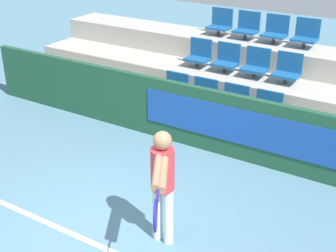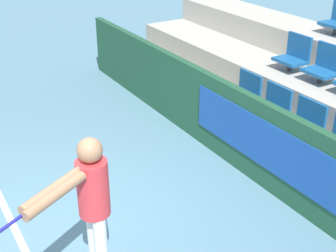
{
  "view_description": "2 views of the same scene",
  "coord_description": "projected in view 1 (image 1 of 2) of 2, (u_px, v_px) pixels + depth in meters",
  "views": [
    {
      "loc": [
        3.43,
        -3.64,
        3.99
      ],
      "look_at": [
        0.36,
        1.34,
        1.2
      ],
      "focal_mm": 50.0,
      "sensor_mm": 36.0,
      "label": 1
    },
    {
      "loc": [
        4.18,
        -0.73,
        3.45
      ],
      "look_at": [
        0.01,
        1.76,
        1.05
      ],
      "focal_mm": 50.0,
      "sensor_mm": 36.0,
      "label": 2
    }
  ],
  "objects": [
    {
      "name": "stadium_chair_6",
      "position": [
        256.0,
        64.0,
        9.07
      ],
      "size": [
        0.49,
        0.36,
        0.57
      ],
      "color": "#333333",
      "rests_on": "bleacher_tier_middle"
    },
    {
      "name": "bleacher_tier_back",
      "position": [
        255.0,
        73.0,
        10.07
      ],
      "size": [
        9.62,
        0.95,
        1.38
      ],
      "color": "#ADA89E",
      "rests_on": "ground"
    },
    {
      "name": "stadium_chair_11",
      "position": [
        306.0,
        35.0,
        9.3
      ],
      "size": [
        0.49,
        0.36,
        0.57
      ],
      "color": "#333333",
      "rests_on": "bleacher_tier_back"
    },
    {
      "name": "court_baseline",
      "position": [
        89.0,
        241.0,
        6.1
      ],
      "size": [
        5.03,
        0.08,
        0.01
      ],
      "color": "white",
      "rests_on": "ground"
    },
    {
      "name": "stadium_chair_10",
      "position": [
        276.0,
        31.0,
        9.6
      ],
      "size": [
        0.49,
        0.36,
        0.57
      ],
      "color": "#333333",
      "rests_on": "bleacher_tier_back"
    },
    {
      "name": "stadium_chair_1",
      "position": [
        204.0,
        95.0,
        8.83
      ],
      "size": [
        0.49,
        0.36,
        0.57
      ],
      "color": "#333333",
      "rests_on": "bleacher_tier_front"
    },
    {
      "name": "stadium_chair_4",
      "position": [
        199.0,
        54.0,
        9.66
      ],
      "size": [
        0.49,
        0.36,
        0.57
      ],
      "color": "#333333",
      "rests_on": "bleacher_tier_middle"
    },
    {
      "name": "stadium_chair_2",
      "position": [
        234.0,
        102.0,
        8.53
      ],
      "size": [
        0.49,
        0.36,
        0.57
      ],
      "color": "#333333",
      "rests_on": "bleacher_tier_front"
    },
    {
      "name": "ground_plane",
      "position": [
        91.0,
        240.0,
        6.14
      ],
      "size": [
        30.0,
        30.0,
        0.0
      ],
      "primitive_type": "plane",
      "color": "slate"
    },
    {
      "name": "bleacher_tier_front",
      "position": [
        215.0,
        125.0,
        8.8
      ],
      "size": [
        9.62,
        0.95,
        0.46
      ],
      "color": "#ADA89E",
      "rests_on": "ground"
    },
    {
      "name": "stadium_chair_3",
      "position": [
        267.0,
        109.0,
        8.23
      ],
      "size": [
        0.49,
        0.36,
        0.57
      ],
      "color": "#333333",
      "rests_on": "bleacher_tier_front"
    },
    {
      "name": "barrier_wall",
      "position": [
        203.0,
        119.0,
        8.21
      ],
      "size": [
        10.02,
        0.14,
        1.15
      ],
      "color": "#1E4C33",
      "rests_on": "ground"
    },
    {
      "name": "tennis_player",
      "position": [
        162.0,
        180.0,
        5.65
      ],
      "size": [
        0.85,
        1.39,
        1.58
      ],
      "rotation": [
        0.0,
        0.0,
        0.51
      ],
      "color": "silver",
      "rests_on": "ground"
    },
    {
      "name": "bleacher_tier_middle",
      "position": [
        236.0,
        97.0,
        9.43
      ],
      "size": [
        9.62,
        0.95,
        0.92
      ],
      "color": "#ADA89E",
      "rests_on": "ground"
    },
    {
      "name": "stadium_chair_7",
      "position": [
        288.0,
        70.0,
        8.77
      ],
      "size": [
        0.49,
        0.36,
        0.57
      ],
      "color": "#333333",
      "rests_on": "bleacher_tier_middle"
    },
    {
      "name": "stadium_chair_5",
      "position": [
        227.0,
        59.0,
        9.37
      ],
      "size": [
        0.49,
        0.36,
        0.57
      ],
      "color": "#333333",
      "rests_on": "bleacher_tier_middle"
    },
    {
      "name": "stadium_chair_0",
      "position": [
        175.0,
        89.0,
        9.13
      ],
      "size": [
        0.49,
        0.36,
        0.57
      ],
      "color": "#333333",
      "rests_on": "bleacher_tier_front"
    },
    {
      "name": "stadium_chair_9",
      "position": [
        247.0,
        27.0,
        9.9
      ],
      "size": [
        0.49,
        0.36,
        0.57
      ],
      "color": "#333333",
      "rests_on": "bleacher_tier_back"
    },
    {
      "name": "stadium_chair_8",
      "position": [
        220.0,
        23.0,
        10.2
      ],
      "size": [
        0.49,
        0.36,
        0.57
      ],
      "color": "#333333",
      "rests_on": "bleacher_tier_back"
    }
  ]
}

